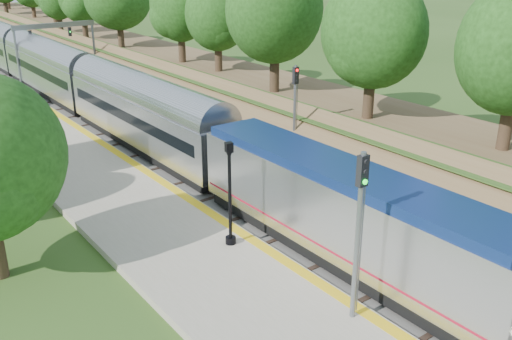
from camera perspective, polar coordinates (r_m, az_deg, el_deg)
trackbed at (r=68.74m, az=-20.67°, el=8.87°), size 9.50×170.00×0.28m
platform at (r=27.04m, az=-7.46°, el=-7.63°), size 6.40×68.00×0.38m
yellow_stripe at (r=28.26m, az=-2.43°, el=-5.67°), size 0.55×68.00×0.01m
embankment at (r=71.11m, az=-14.35°, el=11.49°), size 10.64×170.00×11.70m
signal_gantry at (r=63.37m, az=-19.45°, el=12.47°), size 8.40×0.38×6.20m
trees_behind_platform at (r=27.50m, az=-23.70°, el=1.09°), size 7.82×53.32×7.21m
train at (r=67.60m, az=-22.47°, el=10.31°), size 2.93×117.39×4.30m
lamppost_far at (r=25.77m, az=-2.62°, el=-3.01°), size 0.49×0.49×4.95m
signal_platform at (r=20.20m, az=10.27°, el=-4.92°), size 0.38×0.30×6.49m
signal_farside at (r=35.89m, az=3.91°, el=6.48°), size 0.35×0.28×6.45m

